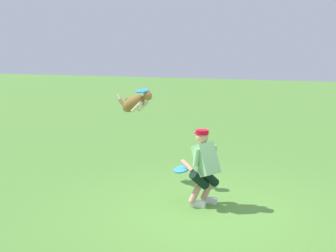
# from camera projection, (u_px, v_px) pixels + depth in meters

# --- Properties ---
(ground_plane) EXTENTS (60.00, 60.00, 0.00)m
(ground_plane) POSITION_uv_depth(u_px,v_px,m) (208.00, 213.00, 7.13)
(ground_plane) COLOR #538836
(person) EXTENTS (0.71, 0.63, 1.29)m
(person) POSITION_uv_depth(u_px,v_px,m) (204.00, 165.00, 7.38)
(person) COLOR silver
(person) RESTS_ON ground_plane
(dog) EXTENTS (1.00, 0.58, 0.56)m
(dog) POSITION_uv_depth(u_px,v_px,m) (135.00, 103.00, 8.67)
(dog) COLOR brown
(frisbee_flying) EXTENTS (0.34, 0.34, 0.09)m
(frisbee_flying) POSITION_uv_depth(u_px,v_px,m) (142.00, 91.00, 8.40)
(frisbee_flying) COLOR #2C8CF1
(frisbee_held) EXTENTS (0.28, 0.29, 0.12)m
(frisbee_held) POSITION_uv_depth(u_px,v_px,m) (182.00, 169.00, 7.47)
(frisbee_held) COLOR #3294D9
(frisbee_held) RESTS_ON person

